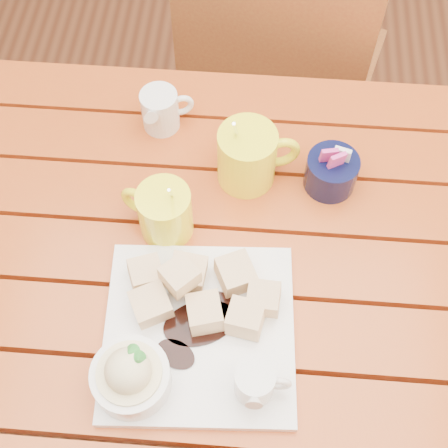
# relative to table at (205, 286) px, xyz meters

# --- Properties ---
(ground) EXTENTS (5.00, 5.00, 0.00)m
(ground) POSITION_rel_table_xyz_m (0.00, -0.00, -0.64)
(ground) COLOR #582B19
(ground) RESTS_ON ground
(table) EXTENTS (1.20, 0.79, 0.75)m
(table) POSITION_rel_table_xyz_m (0.00, 0.00, 0.00)
(table) COLOR maroon
(table) RESTS_ON ground
(dessert_plate) EXTENTS (0.29, 0.29, 0.11)m
(dessert_plate) POSITION_rel_table_xyz_m (-0.01, -0.14, 0.14)
(dessert_plate) COLOR white
(dessert_plate) RESTS_ON table
(coffee_mug_left) EXTENTS (0.12, 0.09, 0.14)m
(coffee_mug_left) POSITION_rel_table_xyz_m (-0.07, 0.05, 0.16)
(coffee_mug_left) COLOR #FFF720
(coffee_mug_left) RESTS_ON table
(coffee_mug_right) EXTENTS (0.14, 0.10, 0.16)m
(coffee_mug_right) POSITION_rel_table_xyz_m (0.06, 0.16, 0.16)
(coffee_mug_right) COLOR #FFF720
(coffee_mug_right) RESTS_ON table
(cream_pitcher) EXTENTS (0.09, 0.08, 0.08)m
(cream_pitcher) POSITION_rel_table_xyz_m (-0.10, 0.26, 0.15)
(cream_pitcher) COLOR white
(cream_pitcher) RESTS_ON table
(sugar_caddy) EXTENTS (0.09, 0.09, 0.09)m
(sugar_caddy) POSITION_rel_table_xyz_m (0.20, 0.16, 0.14)
(sugar_caddy) COLOR black
(sugar_caddy) RESTS_ON table
(chair_far) EXTENTS (0.53, 0.53, 0.90)m
(chair_far) POSITION_rel_table_xyz_m (0.12, 0.64, -0.14)
(chair_far) COLOR brown
(chair_far) RESTS_ON ground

